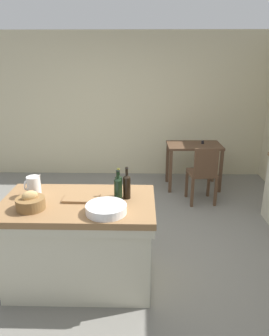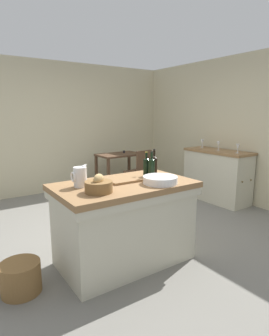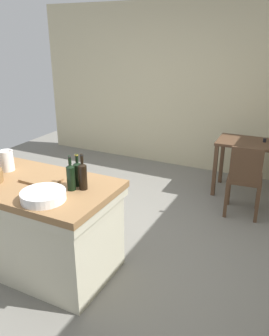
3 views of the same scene
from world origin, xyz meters
name	(u,v)px [view 3 (image 3 of 3)]	position (x,y,z in m)	size (l,w,h in m)	color
ground_plane	(106,240)	(0.00, 0.00, 0.00)	(6.76, 6.76, 0.00)	slate
wall_back	(188,88)	(0.00, 2.60, 1.30)	(5.32, 0.12, 2.60)	beige
island_table	(40,223)	(-0.32, -0.65, 0.48)	(1.45, 0.85, 0.88)	olive
writing_desk	(251,151)	(1.17, 1.90, 0.64)	(0.92, 0.59, 0.82)	#513826
wooden_chair	(245,178)	(1.21, 1.23, 0.50)	(0.44, 0.44, 0.92)	#513826
pitcher	(7,160)	(-0.76, -0.53, 0.99)	(0.17, 0.13, 0.24)	white
wash_bowl	(43,196)	(-0.02, -0.88, 0.92)	(0.36, 0.36, 0.08)	white
cutting_board	(41,180)	(-0.29, -0.60, 0.89)	(0.34, 0.21, 0.02)	olive
wine_bottle_dark	(83,175)	(0.14, -0.56, 1.01)	(0.07, 0.07, 0.31)	black
wine_bottle_amber	(78,173)	(0.06, -0.52, 1.00)	(0.07, 0.07, 0.29)	black
wine_bottle_green	(71,176)	(0.06, -0.62, 1.01)	(0.07, 0.07, 0.30)	black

